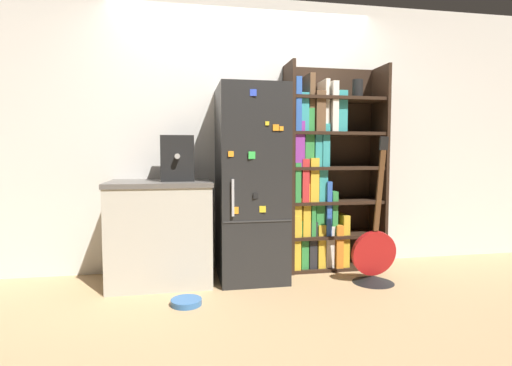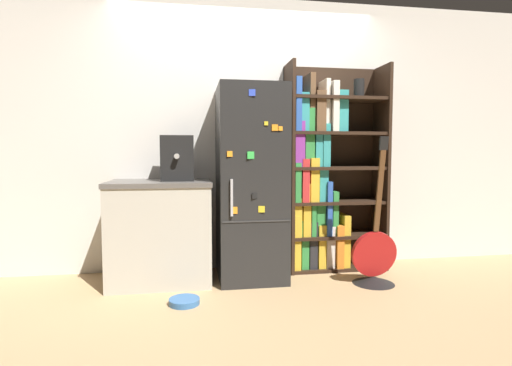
{
  "view_description": "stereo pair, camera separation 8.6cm",
  "coord_description": "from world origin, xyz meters",
  "px_view_note": "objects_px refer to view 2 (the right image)",
  "views": [
    {
      "loc": [
        -0.6,
        -3.39,
        1.12
      ],
      "look_at": [
        0.05,
        0.15,
        0.85
      ],
      "focal_mm": 28.0,
      "sensor_mm": 36.0,
      "label": 1
    },
    {
      "loc": [
        -0.52,
        -3.41,
        1.12
      ],
      "look_at": [
        0.05,
        0.15,
        0.85
      ],
      "focal_mm": 28.0,
      "sensor_mm": 36.0,
      "label": 2
    }
  ],
  "objects_px": {
    "refrigerator": "(251,183)",
    "bookshelf": "(322,177)",
    "guitar": "(374,264)",
    "pet_bowl": "(184,301)",
    "espresso_machine": "(178,158)"
  },
  "relations": [
    {
      "from": "refrigerator",
      "to": "bookshelf",
      "type": "xyz_separation_m",
      "value": [
        0.73,
        0.17,
        0.04
      ]
    },
    {
      "from": "espresso_machine",
      "to": "bookshelf",
      "type": "bearing_deg",
      "value": 6.68
    },
    {
      "from": "bookshelf",
      "to": "pet_bowl",
      "type": "distance_m",
      "value": 1.74
    },
    {
      "from": "bookshelf",
      "to": "pet_bowl",
      "type": "height_order",
      "value": "bookshelf"
    },
    {
      "from": "refrigerator",
      "to": "espresso_machine",
      "type": "distance_m",
      "value": 0.68
    },
    {
      "from": "pet_bowl",
      "to": "refrigerator",
      "type": "bearing_deg",
      "value": 44.94
    },
    {
      "from": "refrigerator",
      "to": "guitar",
      "type": "height_order",
      "value": "refrigerator"
    },
    {
      "from": "refrigerator",
      "to": "guitar",
      "type": "distance_m",
      "value": 1.28
    },
    {
      "from": "guitar",
      "to": "pet_bowl",
      "type": "relative_size",
      "value": 5.49
    },
    {
      "from": "espresso_machine",
      "to": "pet_bowl",
      "type": "xyz_separation_m",
      "value": [
        0.05,
        -0.6,
        -1.05
      ]
    },
    {
      "from": "pet_bowl",
      "to": "espresso_machine",
      "type": "bearing_deg",
      "value": 95.22
    },
    {
      "from": "refrigerator",
      "to": "bookshelf",
      "type": "relative_size",
      "value": 0.87
    },
    {
      "from": "bookshelf",
      "to": "pet_bowl",
      "type": "bearing_deg",
      "value": -150.03
    },
    {
      "from": "refrigerator",
      "to": "bookshelf",
      "type": "height_order",
      "value": "bookshelf"
    },
    {
      "from": "bookshelf",
      "to": "espresso_machine",
      "type": "height_order",
      "value": "bookshelf"
    }
  ]
}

